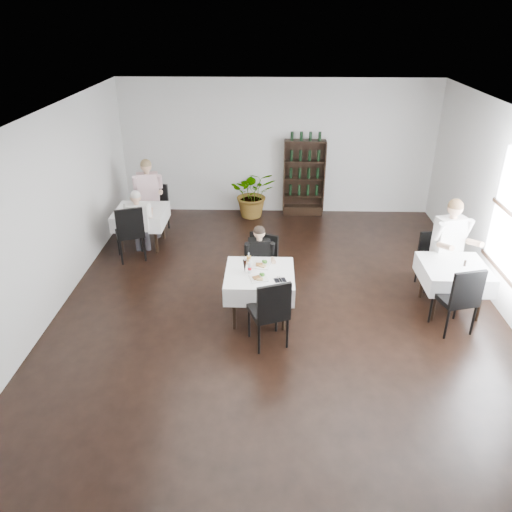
{
  "coord_description": "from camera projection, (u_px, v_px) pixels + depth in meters",
  "views": [
    {
      "loc": [
        -0.16,
        -6.56,
        4.34
      ],
      "look_at": [
        -0.36,
        0.2,
        0.94
      ],
      "focal_mm": 35.0,
      "sensor_mm": 36.0,
      "label": 1
    }
  ],
  "objects": [
    {
      "name": "wine_shelf",
      "position": [
        304.0,
        179.0,
        11.26
      ],
      "size": [
        0.9,
        0.28,
        1.75
      ],
      "color": "black",
      "rests_on": "ground"
    },
    {
      "name": "right_table",
      "position": [
        453.0,
        274.0,
        7.72
      ],
      "size": [
        0.98,
        0.98,
        0.77
      ],
      "color": "black",
      "rests_on": "ground"
    },
    {
      "name": "diner_left_near",
      "position": [
        138.0,
        218.0,
        9.32
      ],
      "size": [
        0.54,
        0.56,
        1.35
      ],
      "color": "#3F3F47",
      "rests_on": "ground"
    },
    {
      "name": "pilsner_lager",
      "position": [
        249.0,
        263.0,
        7.47
      ],
      "size": [
        0.07,
        0.07,
        0.29
      ],
      "color": "#C58A32",
      "rests_on": "main_table"
    },
    {
      "name": "room_shell",
      "position": [
        281.0,
        228.0,
        7.13
      ],
      "size": [
        9.0,
        9.0,
        9.0
      ],
      "color": "black",
      "rests_on": "ground"
    },
    {
      "name": "pilsner_dark",
      "position": [
        245.0,
        266.0,
        7.41
      ],
      "size": [
        0.06,
        0.06,
        0.26
      ],
      "color": "black",
      "rests_on": "main_table"
    },
    {
      "name": "left_table",
      "position": [
        141.0,
        217.0,
        9.83
      ],
      "size": [
        0.98,
        0.98,
        0.77
      ],
      "color": "black",
      "rests_on": "ground"
    },
    {
      "name": "diner_main",
      "position": [
        260.0,
        258.0,
        7.97
      ],
      "size": [
        0.5,
        0.51,
        1.27
      ],
      "color": "#3F3F47",
      "rests_on": "ground"
    },
    {
      "name": "left_chair_near",
      "position": [
        130.0,
        230.0,
        9.24
      ],
      "size": [
        0.65,
        0.65,
        1.09
      ],
      "color": "black",
      "rests_on": "ground"
    },
    {
      "name": "main_chair_far",
      "position": [
        261.0,
        262.0,
        8.1
      ],
      "size": [
        0.64,
        0.64,
        1.07
      ],
      "color": "black",
      "rests_on": "ground"
    },
    {
      "name": "pepper_mill",
      "position": [
        465.0,
        263.0,
        7.62
      ],
      "size": [
        0.04,
        0.04,
        0.09
      ],
      "primitive_type": "cylinder",
      "rotation": [
        0.0,
        0.0,
        0.05
      ],
      "color": "black",
      "rests_on": "right_table"
    },
    {
      "name": "plate_near",
      "position": [
        259.0,
        278.0,
        7.28
      ],
      "size": [
        0.3,
        0.3,
        0.08
      ],
      "color": "white",
      "rests_on": "main_table"
    },
    {
      "name": "diner_left_far",
      "position": [
        148.0,
        191.0,
        10.3
      ],
      "size": [
        0.65,
        0.68,
        1.57
      ],
      "color": "#3F3F47",
      "rests_on": "ground"
    },
    {
      "name": "main_chair_near",
      "position": [
        270.0,
        309.0,
        6.85
      ],
      "size": [
        0.63,
        0.63,
        1.06
      ],
      "color": "black",
      "rests_on": "ground"
    },
    {
      "name": "coke_bottle",
      "position": [
        250.0,
        268.0,
        7.41
      ],
      "size": [
        0.06,
        0.06,
        0.22
      ],
      "color": "silver",
      "rests_on": "main_table"
    },
    {
      "name": "plate_far",
      "position": [
        262.0,
        265.0,
        7.64
      ],
      "size": [
        0.31,
        0.31,
        0.08
      ],
      "color": "white",
      "rests_on": "main_table"
    },
    {
      "name": "napkin_cutlery",
      "position": [
        280.0,
        280.0,
        7.24
      ],
      "size": [
        0.2,
        0.18,
        0.02
      ],
      "color": "black",
      "rests_on": "main_table"
    },
    {
      "name": "diner_right_far",
      "position": [
        452.0,
        241.0,
        8.0
      ],
      "size": [
        0.69,
        0.73,
        1.65
      ],
      "color": "#3F3F47",
      "rests_on": "ground"
    },
    {
      "name": "left_chair_far",
      "position": [
        156.0,
        204.0,
        10.58
      ],
      "size": [
        0.57,
        0.57,
        0.99
      ],
      "color": "black",
      "rests_on": "ground"
    },
    {
      "name": "main_table",
      "position": [
        260.0,
        281.0,
        7.53
      ],
      "size": [
        1.03,
        1.03,
        0.77
      ],
      "color": "black",
      "rests_on": "ground"
    },
    {
      "name": "right_chair_near",
      "position": [
        460.0,
        296.0,
        7.15
      ],
      "size": [
        0.6,
        0.61,
        1.08
      ],
      "color": "black",
      "rests_on": "ground"
    },
    {
      "name": "right_chair_far",
      "position": [
        433.0,
        256.0,
        8.45
      ],
      "size": [
        0.5,
        0.51,
        0.96
      ],
      "color": "black",
      "rests_on": "ground"
    },
    {
      "name": "potted_tree",
      "position": [
        253.0,
        193.0,
        11.27
      ],
      "size": [
        1.05,
        0.93,
        1.1
      ],
      "primitive_type": "imported",
      "rotation": [
        0.0,
        0.0,
        0.07
      ],
      "color": "#28541D",
      "rests_on": "ground"
    }
  ]
}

